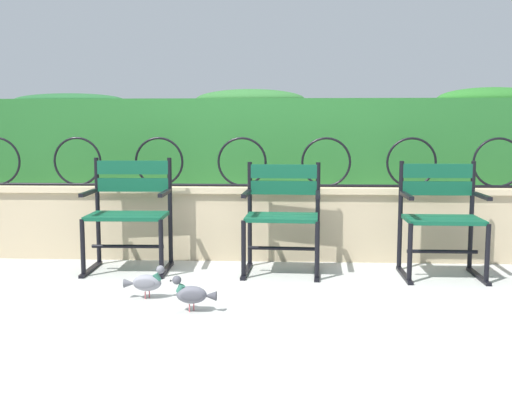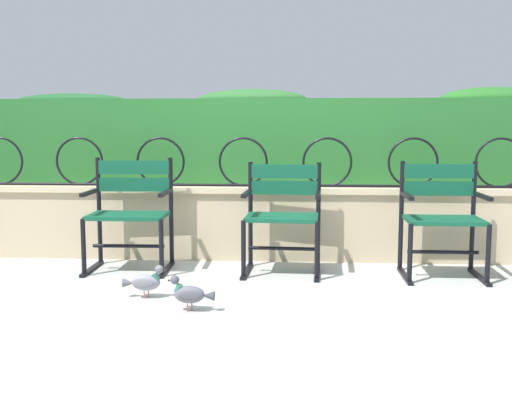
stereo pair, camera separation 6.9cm
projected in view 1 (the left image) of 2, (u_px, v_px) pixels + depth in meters
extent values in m
plane|color=#ADADA8|center=(255.00, 279.00, 4.69)|extent=(60.00, 60.00, 0.00)
cube|color=tan|center=(261.00, 225.00, 5.44)|extent=(7.49, 0.35, 0.58)
cube|color=#CBB58F|center=(261.00, 189.00, 5.40)|extent=(7.49, 0.41, 0.05)
cylinder|color=black|center=(260.00, 185.00, 5.32)|extent=(6.95, 0.02, 0.02)
torus|color=black|center=(77.00, 161.00, 5.38)|extent=(0.42, 0.02, 0.42)
torus|color=black|center=(159.00, 162.00, 5.34)|extent=(0.42, 0.02, 0.42)
torus|color=black|center=(242.00, 162.00, 5.31)|extent=(0.42, 0.02, 0.42)
torus|color=black|center=(326.00, 162.00, 5.27)|extent=(0.42, 0.02, 0.42)
torus|color=black|center=(411.00, 162.00, 5.23)|extent=(0.42, 0.02, 0.42)
torus|color=black|center=(498.00, 163.00, 5.19)|extent=(0.42, 0.02, 0.42)
cube|color=#236028|center=(263.00, 141.00, 5.79)|extent=(7.34, 0.54, 0.75)
ellipsoid|color=#1F5329|center=(69.00, 100.00, 5.85)|extent=(1.03, 0.49, 0.12)
ellipsoid|color=#255526|center=(250.00, 100.00, 5.75)|extent=(1.00, 0.49, 0.19)
ellipsoid|color=#256323|center=(493.00, 99.00, 5.63)|extent=(1.00, 0.49, 0.21)
cube|color=#0F4C33|center=(123.00, 218.00, 4.76)|extent=(0.60, 0.14, 0.03)
cube|color=#0F4C33|center=(127.00, 216.00, 4.90)|extent=(0.60, 0.14, 0.03)
cube|color=#0F4C33|center=(131.00, 213.00, 5.03)|extent=(0.60, 0.14, 0.03)
cube|color=#0F4C33|center=(133.00, 167.00, 5.09)|extent=(0.60, 0.04, 0.11)
cube|color=#0F4C33|center=(133.00, 185.00, 5.11)|extent=(0.60, 0.04, 0.11)
cylinder|color=black|center=(170.00, 212.00, 5.12)|extent=(0.04, 0.04, 0.88)
cylinder|color=black|center=(161.00, 249.00, 4.73)|extent=(0.04, 0.04, 0.44)
cube|color=black|center=(166.00, 270.00, 4.94)|extent=(0.05, 0.52, 0.02)
cube|color=black|center=(165.00, 193.00, 4.86)|extent=(0.05, 0.40, 0.03)
cylinder|color=black|center=(98.00, 211.00, 5.14)|extent=(0.04, 0.04, 0.88)
cylinder|color=black|center=(83.00, 248.00, 4.74)|extent=(0.04, 0.04, 0.44)
cube|color=black|center=(91.00, 269.00, 4.96)|extent=(0.05, 0.52, 0.02)
cube|color=black|center=(88.00, 193.00, 4.88)|extent=(0.05, 0.40, 0.03)
cylinder|color=black|center=(128.00, 246.00, 4.93)|extent=(0.57, 0.04, 0.03)
cube|color=#0F4C33|center=(281.00, 220.00, 4.68)|extent=(0.55, 0.15, 0.03)
cube|color=#0F4C33|center=(282.00, 217.00, 4.81)|extent=(0.55, 0.15, 0.03)
cube|color=#0F4C33|center=(283.00, 215.00, 4.95)|extent=(0.55, 0.15, 0.03)
cube|color=#0F4C33|center=(284.00, 171.00, 5.01)|extent=(0.55, 0.05, 0.11)
cube|color=#0F4C33|center=(284.00, 188.00, 5.03)|extent=(0.55, 0.05, 0.11)
cylinder|color=black|center=(318.00, 215.00, 5.03)|extent=(0.04, 0.04, 0.85)
cylinder|color=black|center=(317.00, 251.00, 4.63)|extent=(0.04, 0.04, 0.44)
cube|color=black|center=(317.00, 273.00, 4.84)|extent=(0.06, 0.52, 0.02)
cube|color=black|center=(318.00, 194.00, 4.77)|extent=(0.05, 0.40, 0.03)
cylinder|color=black|center=(250.00, 214.00, 5.08)|extent=(0.04, 0.04, 0.85)
cylinder|color=black|center=(244.00, 250.00, 4.68)|extent=(0.04, 0.04, 0.44)
cube|color=black|center=(247.00, 271.00, 4.89)|extent=(0.06, 0.52, 0.02)
cube|color=black|center=(246.00, 194.00, 4.82)|extent=(0.05, 0.40, 0.03)
cylinder|color=black|center=(282.00, 248.00, 4.84)|extent=(0.52, 0.05, 0.03)
cube|color=#0F4C33|center=(448.00, 223.00, 4.56)|extent=(0.55, 0.13, 0.03)
cube|color=#0F4C33|center=(443.00, 220.00, 4.69)|extent=(0.55, 0.13, 0.03)
cube|color=#0F4C33|center=(439.00, 217.00, 4.83)|extent=(0.55, 0.13, 0.03)
cube|color=#0F4C33|center=(437.00, 171.00, 4.89)|extent=(0.55, 0.03, 0.11)
cube|color=#0F4C33|center=(437.00, 188.00, 4.90)|extent=(0.55, 0.03, 0.11)
cylinder|color=black|center=(471.00, 216.00, 4.92)|extent=(0.04, 0.04, 0.87)
cylinder|color=black|center=(487.00, 254.00, 4.52)|extent=(0.04, 0.04, 0.44)
cube|color=black|center=(478.00, 276.00, 4.73)|extent=(0.04, 0.52, 0.02)
cube|color=black|center=(482.00, 196.00, 4.66)|extent=(0.04, 0.40, 0.03)
cylinder|color=black|center=(400.00, 216.00, 4.94)|extent=(0.04, 0.04, 0.87)
cylinder|color=black|center=(410.00, 253.00, 4.55)|extent=(0.04, 0.04, 0.44)
cube|color=black|center=(404.00, 275.00, 4.76)|extent=(0.04, 0.52, 0.02)
cube|color=black|center=(407.00, 196.00, 4.68)|extent=(0.04, 0.40, 0.03)
cylinder|color=black|center=(442.00, 252.00, 4.72)|extent=(0.52, 0.03, 0.03)
ellipsoid|color=#5B5B66|center=(191.00, 295.00, 3.86)|extent=(0.19, 0.11, 0.11)
cylinder|color=#2D6B56|center=(181.00, 289.00, 3.86)|extent=(0.06, 0.05, 0.06)
sphere|color=#494951|center=(177.00, 280.00, 3.86)|extent=(0.06, 0.06, 0.06)
cone|color=black|center=(172.00, 281.00, 3.86)|extent=(0.02, 0.01, 0.01)
cone|color=#404047|center=(210.00, 296.00, 3.85)|extent=(0.08, 0.06, 0.06)
ellipsoid|color=#4E4E56|center=(192.00, 296.00, 3.82)|extent=(0.14, 0.02, 0.07)
ellipsoid|color=#4E4E56|center=(194.00, 292.00, 3.90)|extent=(0.14, 0.02, 0.07)
cylinder|color=#C6515B|center=(189.00, 308.00, 3.85)|extent=(0.01, 0.01, 0.05)
cylinder|color=#C6515B|center=(194.00, 307.00, 3.89)|extent=(0.01, 0.01, 0.05)
ellipsoid|color=gray|center=(147.00, 283.00, 4.15)|extent=(0.19, 0.10, 0.11)
cylinder|color=#2D6B56|center=(157.00, 278.00, 4.15)|extent=(0.06, 0.05, 0.06)
sphere|color=slate|center=(160.00, 270.00, 4.14)|extent=(0.06, 0.06, 0.06)
cone|color=black|center=(165.00, 270.00, 4.14)|extent=(0.02, 0.01, 0.01)
cone|color=#595960|center=(130.00, 283.00, 4.16)|extent=(0.08, 0.06, 0.06)
ellipsoid|color=slate|center=(147.00, 280.00, 4.20)|extent=(0.14, 0.02, 0.07)
ellipsoid|color=slate|center=(144.00, 284.00, 4.11)|extent=(0.14, 0.02, 0.07)
cylinder|color=#C6515B|center=(149.00, 294.00, 4.18)|extent=(0.01, 0.01, 0.05)
cylinder|color=#C6515B|center=(145.00, 295.00, 4.15)|extent=(0.01, 0.01, 0.05)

